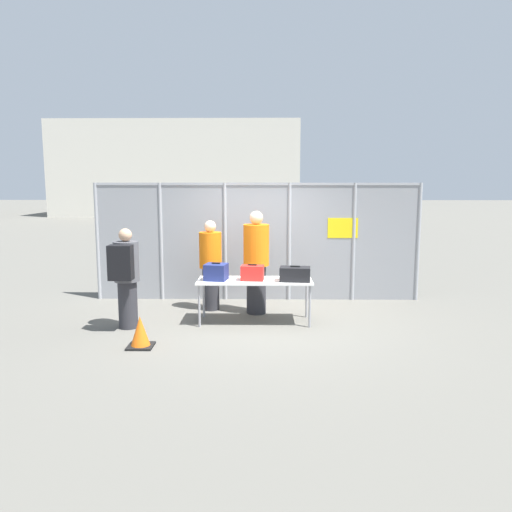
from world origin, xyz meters
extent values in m
plane|color=#605E56|center=(0.00, 0.00, 0.00)|extent=(120.00, 120.00, 0.00)
cylinder|color=#9EA0A5|center=(-3.22, 1.78, 1.18)|extent=(0.07, 0.07, 2.36)
cylinder|color=#9EA0A5|center=(-1.93, 1.78, 1.18)|extent=(0.07, 0.07, 2.36)
cylinder|color=#9EA0A5|center=(-0.64, 1.78, 1.18)|extent=(0.07, 0.07, 2.36)
cylinder|color=#9EA0A5|center=(0.64, 1.78, 1.18)|extent=(0.07, 0.07, 2.36)
cylinder|color=#9EA0A5|center=(1.93, 1.78, 1.18)|extent=(0.07, 0.07, 2.36)
cylinder|color=#9EA0A5|center=(3.22, 1.78, 1.18)|extent=(0.07, 0.07, 2.36)
cube|color=gray|center=(0.00, 1.78, 1.18)|extent=(6.44, 0.01, 2.36)
cube|color=#9EA0A5|center=(0.00, 1.78, 2.33)|extent=(6.44, 0.04, 0.04)
cube|color=yellow|center=(1.71, 1.77, 1.46)|extent=(0.60, 0.01, 0.40)
cube|color=silver|center=(-0.02, 0.11, 0.72)|extent=(1.93, 0.73, 0.02)
cylinder|color=#99999E|center=(-0.92, -0.20, 0.35)|extent=(0.04, 0.04, 0.70)
cylinder|color=#99999E|center=(0.89, -0.20, 0.35)|extent=(0.04, 0.04, 0.70)
cylinder|color=#99999E|center=(-0.92, 0.41, 0.35)|extent=(0.04, 0.04, 0.70)
cylinder|color=#99999E|center=(0.89, 0.41, 0.35)|extent=(0.04, 0.04, 0.70)
cube|color=navy|center=(-0.67, 0.09, 0.87)|extent=(0.41, 0.39, 0.28)
cube|color=black|center=(-0.67, 0.09, 1.02)|extent=(0.15, 0.05, 0.02)
cube|color=red|center=(-0.06, 0.08, 0.85)|extent=(0.40, 0.28, 0.25)
cube|color=black|center=(-0.06, 0.08, 0.99)|extent=(0.15, 0.04, 0.02)
cube|color=black|center=(0.66, 0.02, 0.85)|extent=(0.53, 0.34, 0.24)
cube|color=black|center=(0.66, 0.02, 0.98)|extent=(0.16, 0.04, 0.02)
cylinder|color=#2D2D33|center=(-2.08, -0.26, 0.39)|extent=(0.31, 0.31, 0.78)
cylinder|color=#4C4C51|center=(-2.08, -0.26, 1.10)|extent=(0.40, 0.40, 0.65)
sphere|color=tan|center=(-2.08, -0.26, 1.53)|extent=(0.21, 0.21, 0.21)
cube|color=black|center=(-2.08, -0.58, 1.13)|extent=(0.36, 0.22, 0.54)
cylinder|color=#2D2D33|center=(0.00, 0.69, 0.44)|extent=(0.35, 0.35, 0.88)
cylinder|color=orange|center=(0.00, 0.69, 1.25)|extent=(0.46, 0.46, 0.74)
sphere|color=beige|center=(0.00, 0.69, 1.74)|extent=(0.24, 0.24, 0.24)
cylinder|color=#2D2D33|center=(-0.85, 0.95, 0.40)|extent=(0.31, 0.31, 0.79)
cylinder|color=orange|center=(-0.85, 0.95, 1.12)|extent=(0.41, 0.41, 0.66)
sphere|color=beige|center=(-0.85, 0.95, 1.56)|extent=(0.21, 0.21, 0.21)
cube|color=#B2B2B7|center=(0.75, 3.04, 0.45)|extent=(2.56, 1.42, 0.58)
sphere|color=black|center=(0.30, 2.27, 0.29)|extent=(0.57, 0.57, 0.57)
sphere|color=black|center=(0.30, 3.81, 0.29)|extent=(0.57, 0.57, 0.57)
cylinder|color=#59595B|center=(-0.98, 3.04, 0.21)|extent=(0.90, 0.06, 0.06)
cube|color=beige|center=(-6.08, 31.71, 3.30)|extent=(17.26, 11.90, 6.60)
cube|color=black|center=(-1.64, -1.24, 0.01)|extent=(0.37, 0.37, 0.03)
cone|color=orange|center=(-1.64, -1.24, 0.23)|extent=(0.29, 0.29, 0.46)
camera|label=1|loc=(0.13, -8.15, 2.36)|focal=35.00mm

